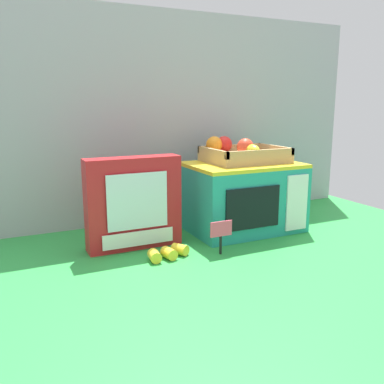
{
  "coord_description": "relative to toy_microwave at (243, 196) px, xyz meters",
  "views": [
    {
      "loc": [
        -0.59,
        -1.19,
        0.44
      ],
      "look_at": [
        -0.02,
        0.01,
        0.15
      ],
      "focal_mm": 39.22,
      "sensor_mm": 36.0,
      "label": 1
    }
  ],
  "objects": [
    {
      "name": "ground_plane",
      "position": [
        -0.18,
        -0.02,
        -0.12
      ],
      "size": [
        1.7,
        1.7,
        0.0
      ],
      "primitive_type": "plane",
      "color": "green",
      "rests_on": "ground"
    },
    {
      "name": "display_back_panel",
      "position": [
        -0.18,
        0.26,
        0.26
      ],
      "size": [
        1.61,
        0.03,
        0.76
      ],
      "primitive_type": "cube",
      "color": "#A0A3A8",
      "rests_on": "ground"
    },
    {
      "name": "toy_microwave",
      "position": [
        0.0,
        0.0,
        0.0
      ],
      "size": [
        0.38,
        0.27,
        0.23
      ],
      "color": "teal",
      "rests_on": "ground"
    },
    {
      "name": "food_groups_crate",
      "position": [
        0.01,
        0.03,
        0.15
      ],
      "size": [
        0.27,
        0.21,
        0.09
      ],
      "color": "tan",
      "rests_on": "toy_microwave"
    },
    {
      "name": "cookie_set_box",
      "position": [
        -0.4,
        -0.02,
        0.02
      ],
      "size": [
        0.29,
        0.07,
        0.28
      ],
      "color": "red",
      "rests_on": "ground"
    },
    {
      "name": "price_sign",
      "position": [
        -0.19,
        -0.19,
        -0.05
      ],
      "size": [
        0.07,
        0.01,
        0.1
      ],
      "color": "black",
      "rests_on": "ground"
    },
    {
      "name": "loose_toy_banana",
      "position": [
        -0.34,
        -0.15,
        -0.1
      ],
      "size": [
        0.13,
        0.07,
        0.03
      ],
      "color": "yellow",
      "rests_on": "ground"
    }
  ]
}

